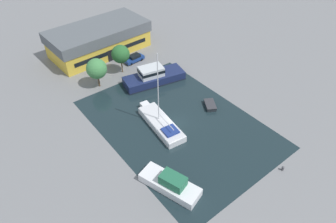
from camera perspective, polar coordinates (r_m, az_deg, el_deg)
ground_plane at (r=50.91m, az=1.71°, el=-2.26°), size 440.00×440.00×0.00m
water_canal at (r=50.91m, az=1.71°, el=-2.25°), size 22.90×32.61×0.01m
warehouse_building at (r=71.65m, az=-13.02°, el=13.30°), size 22.45×11.88×6.09m
quay_tree_near_building at (r=62.19m, az=-9.03°, el=10.74°), size 3.72×3.72×6.11m
quay_tree_by_water at (r=58.79m, az=-13.45°, el=7.92°), size 3.94×3.94×5.96m
parked_car at (r=67.31m, az=-6.45°, el=10.04°), size 4.67×2.14×1.59m
sailboat_moored at (r=49.94m, az=-1.39°, el=-2.20°), size 4.39×11.69×13.51m
motor_cruiser at (r=59.97m, az=-2.81°, el=6.67°), size 12.86×6.67×3.50m
small_dinghy at (r=54.56m, az=8.02°, el=1.22°), size 3.12×3.60×0.73m
cabin_boat at (r=41.39m, az=0.48°, el=-13.59°), size 5.41×9.02×2.68m
mooring_bollard at (r=46.73m, az=21.03°, el=-10.06°), size 0.38×0.38×0.76m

